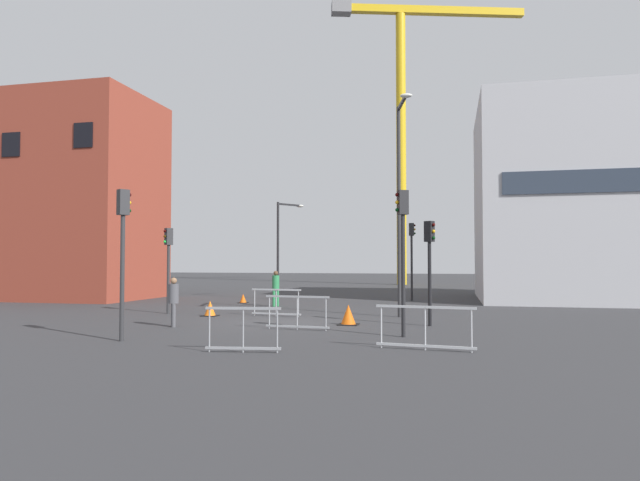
{
  "coord_description": "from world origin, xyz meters",
  "views": [
    {
      "loc": [
        5.96,
        -19.49,
        2.18
      ],
      "look_at": [
        0.0,
        6.29,
        3.14
      ],
      "focal_mm": 31.94,
      "sensor_mm": 36.0,
      "label": 1
    }
  ],
  "objects": [
    {
      "name": "traffic_light_median",
      "position": [
        -5.53,
        2.14,
        2.41
      ],
      "size": [
        0.35,
        0.38,
        3.55
      ],
      "color": "#2D2D30",
      "rests_on": "ground"
    },
    {
      "name": "safety_barrier_left_run",
      "position": [
        -0.79,
        2.04,
        0.56
      ],
      "size": [
        2.08,
        0.27,
        1.08
      ],
      "color": "#9EA0A5",
      "rests_on": "ground"
    },
    {
      "name": "traffic_cone_on_verge",
      "position": [
        -3.38,
        1.55,
        0.28
      ],
      "size": [
        0.6,
        0.6,
        0.6
      ],
      "color": "black",
      "rests_on": "ground"
    },
    {
      "name": "traffic_light_far",
      "position": [
        3.82,
        12.32,
        2.86
      ],
      "size": [
        0.38,
        0.27,
        4.29
      ],
      "color": "#232326",
      "rests_on": "ground"
    },
    {
      "name": "office_block",
      "position": [
        13.17,
        14.41,
        5.44
      ],
      "size": [
        11.39,
        10.39,
        10.88
      ],
      "color": "#B7B7BC",
      "rests_on": "ground"
    },
    {
      "name": "safety_barrier_front",
      "position": [
        1.17,
        -2.0,
        0.56
      ],
      "size": [
        2.12,
        0.23,
        1.08
      ],
      "color": "#9EA0A5",
      "rests_on": "ground"
    },
    {
      "name": "traffic_cone_striped",
      "position": [
        2.51,
        -0.26,
        0.32
      ],
      "size": [
        0.68,
        0.68,
        0.69
      ],
      "color": "black",
      "rests_on": "ground"
    },
    {
      "name": "pedestrian_waiting",
      "position": [
        -3.05,
        -2.13,
        0.94
      ],
      "size": [
        0.34,
        0.34,
        1.63
      ],
      "color": "#4C4C51",
      "rests_on": "ground"
    },
    {
      "name": "ground",
      "position": [
        0.0,
        0.0,
        0.0
      ],
      "size": [
        160.0,
        160.0,
        0.0
      ],
      "primitive_type": "plane",
      "color": "#333335"
    },
    {
      "name": "streetlamp_tall",
      "position": [
        4.03,
        2.59,
        4.87
      ],
      "size": [
        0.73,
        2.06,
        8.26
      ],
      "color": "#2D2D30",
      "rests_on": "ground"
    },
    {
      "name": "construction_crane",
      "position": [
        1.88,
        33.56,
        17.23
      ],
      "size": [
        17.79,
        6.09,
        26.33
      ],
      "color": "gold",
      "rests_on": "ground"
    },
    {
      "name": "streetlamp_short",
      "position": [
        -3.52,
        11.79,
        3.4
      ],
      "size": [
        1.23,
        1.54,
        5.56
      ],
      "color": "#232326",
      "rests_on": "ground"
    },
    {
      "name": "traffic_light_corner",
      "position": [
        5.25,
        0.02,
        2.4
      ],
      "size": [
        0.38,
        0.35,
        3.53
      ],
      "color": "black",
      "rests_on": "ground"
    },
    {
      "name": "traffic_light_crosswalk",
      "position": [
        -2.82,
        -5.53,
        2.77
      ],
      "size": [
        0.35,
        0.38,
        4.15
      ],
      "color": "#2D2D30",
      "rests_on": "ground"
    },
    {
      "name": "pedestrian_walking",
      "position": [
        -2.3,
        6.75,
        0.99
      ],
      "size": [
        0.34,
        0.34,
        1.71
      ],
      "color": "#2D844C",
      "rests_on": "ground"
    },
    {
      "name": "safety_barrier_rear",
      "position": [
        1.09,
        -6.61,
        0.56
      ],
      "size": [
        1.82,
        0.31,
        1.08
      ],
      "color": "gray",
      "rests_on": "ground"
    },
    {
      "name": "traffic_cone_orange",
      "position": [
        -4.6,
        8.44,
        0.22
      ],
      "size": [
        0.48,
        0.48,
        0.49
      ],
      "color": "black",
      "rests_on": "ground"
    },
    {
      "name": "safety_barrier_mid_span",
      "position": [
        5.32,
        -5.27,
        0.56
      ],
      "size": [
        2.44,
        0.37,
        1.08
      ],
      "color": "#B2B5BA",
      "rests_on": "ground"
    },
    {
      "name": "brick_building",
      "position": [
        -14.66,
        9.45,
        5.81
      ],
      "size": [
        7.27,
        6.76,
        11.61
      ],
      "color": "brown",
      "rests_on": "ground"
    },
    {
      "name": "traffic_light_near",
      "position": [
        4.6,
        -2.97,
        2.82
      ],
      "size": [
        0.39,
        0.34,
        4.23
      ],
      "color": "#232326",
      "rests_on": "ground"
    }
  ]
}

